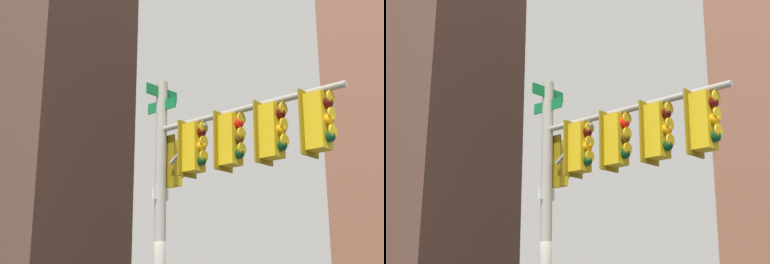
{
  "view_description": "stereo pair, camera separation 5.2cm",
  "coord_description": "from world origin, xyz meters",
  "views": [
    {
      "loc": [
        11.35,
        4.13,
        1.65
      ],
      "look_at": [
        0.76,
        0.56,
        4.69
      ],
      "focal_mm": 52.47,
      "sensor_mm": 36.0,
      "label": 1
    },
    {
      "loc": [
        11.34,
        4.18,
        1.65
      ],
      "look_at": [
        0.76,
        0.56,
        4.69
      ],
      "focal_mm": 52.47,
      "sensor_mm": 36.0,
      "label": 2
    }
  ],
  "objects": [
    {
      "name": "signal_pole_assembly",
      "position": [
        0.9,
        1.0,
        3.99
      ],
      "size": [
        2.4,
        4.44,
        6.0
      ],
      "rotation": [
        0.0,
        0.0,
        1.16
      ],
      "color": "#9E998C",
      "rests_on": "ground_plane"
    },
    {
      "name": "building_brick_midblock",
      "position": [
        -34.68,
        -30.26,
        18.49
      ],
      "size": [
        18.23,
        18.17,
        36.97
      ],
      "primitive_type": "cube",
      "color": "#4C3328",
      "rests_on": "ground_plane"
    }
  ]
}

